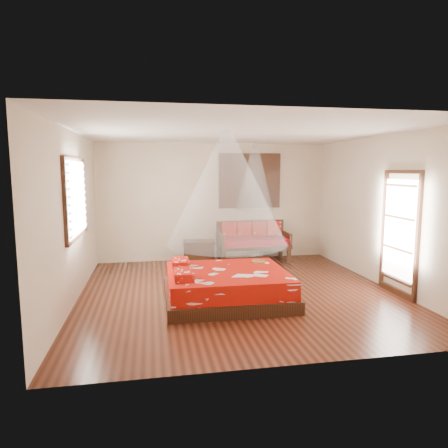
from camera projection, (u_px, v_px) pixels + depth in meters
The scene contains 10 objects.
room at pixel (238, 214), 6.93m from camera, with size 5.54×5.54×2.84m.
bed at pixel (226, 285), 6.64m from camera, with size 2.06×1.87×0.64m.
daybed at pixel (253, 239), 9.52m from camera, with size 1.67×0.74×0.94m.
storage_chest at pixel (199, 251), 9.40m from camera, with size 0.79×0.61×0.51m.
shutter_panel at pixel (250, 181), 9.67m from camera, with size 1.52×0.06×1.32m.
window_left at pixel (76, 198), 6.60m from camera, with size 0.10×1.74×1.34m.
glazed_door at pixel (399, 234), 6.88m from camera, with size 0.08×1.02×2.16m.
wine_tray at pixel (258, 259), 7.23m from camera, with size 0.27×0.27×0.22m.
mosquito_net_main at pixel (227, 189), 6.43m from camera, with size 1.97×1.97×1.80m, color silver.
mosquito_net_daybed at pixel (255, 177), 9.20m from camera, with size 0.87×0.87×1.50m, color silver.
Camera 1 is at (-1.49, -6.74, 2.16)m, focal length 32.00 mm.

